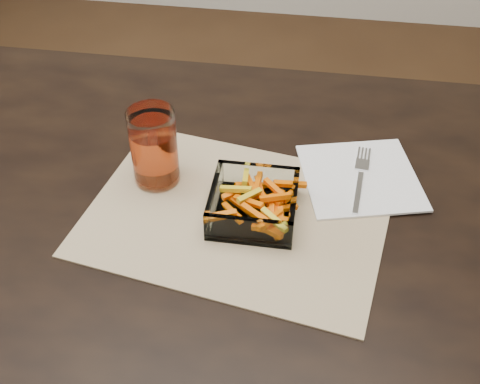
% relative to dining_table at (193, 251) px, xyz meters
% --- Properties ---
extents(dining_table, '(1.60, 0.90, 0.75)m').
position_rel_dining_table_xyz_m(dining_table, '(0.00, 0.00, 0.00)').
color(dining_table, black).
rests_on(dining_table, ground).
extents(placemat, '(0.50, 0.40, 0.00)m').
position_rel_dining_table_xyz_m(placemat, '(0.07, 0.01, 0.09)').
color(placemat, tan).
rests_on(placemat, dining_table).
extents(glass_bowl, '(0.13, 0.13, 0.05)m').
position_rel_dining_table_xyz_m(glass_bowl, '(0.10, 0.01, 0.11)').
color(glass_bowl, white).
rests_on(glass_bowl, placemat).
extents(tumbler, '(0.07, 0.07, 0.13)m').
position_rel_dining_table_xyz_m(tumbler, '(-0.07, 0.07, 0.15)').
color(tumbler, white).
rests_on(tumbler, placemat).
extents(napkin, '(0.22, 0.22, 0.00)m').
position_rel_dining_table_xyz_m(napkin, '(0.26, 0.12, 0.09)').
color(napkin, white).
rests_on(napkin, placemat).
extents(fork, '(0.03, 0.17, 0.00)m').
position_rel_dining_table_xyz_m(fork, '(0.26, 0.12, 0.10)').
color(fork, silver).
rests_on(fork, napkin).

